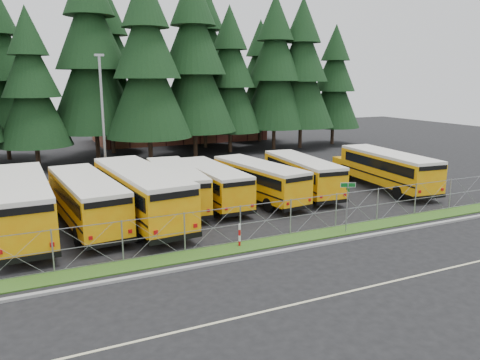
# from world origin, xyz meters

# --- Properties ---
(ground) EXTENTS (120.00, 120.00, 0.00)m
(ground) POSITION_xyz_m (0.00, 0.00, 0.00)
(ground) COLOR black
(ground) RESTS_ON ground
(curb) EXTENTS (50.00, 0.25, 0.12)m
(curb) POSITION_xyz_m (0.00, -3.10, 0.06)
(curb) COLOR gray
(curb) RESTS_ON ground
(grass_verge) EXTENTS (50.00, 1.40, 0.06)m
(grass_verge) POSITION_xyz_m (0.00, -1.70, 0.03)
(grass_verge) COLOR #214313
(grass_verge) RESTS_ON ground
(road_lane_line) EXTENTS (50.00, 0.12, 0.01)m
(road_lane_line) POSITION_xyz_m (0.00, -8.00, 0.01)
(road_lane_line) COLOR beige
(road_lane_line) RESTS_ON ground
(chainlink_fence) EXTENTS (44.00, 0.10, 2.00)m
(chainlink_fence) POSITION_xyz_m (0.00, -1.00, 1.00)
(chainlink_fence) COLOR #92959A
(chainlink_fence) RESTS_ON ground
(brick_building) EXTENTS (22.00, 10.00, 6.00)m
(brick_building) POSITION_xyz_m (6.00, 40.00, 3.00)
(brick_building) COLOR brown
(brick_building) RESTS_ON ground
(bus_0) EXTENTS (3.18, 12.19, 3.18)m
(bus_0) POSITION_xyz_m (-14.16, 5.16, 1.59)
(bus_0) COLOR orange
(bus_0) RESTS_ON ground
(bus_1) EXTENTS (3.68, 11.31, 2.91)m
(bus_1) POSITION_xyz_m (-10.82, 5.25, 1.46)
(bus_1) COLOR orange
(bus_1) RESTS_ON ground
(bus_2) EXTENTS (3.98, 12.41, 3.20)m
(bus_2) POSITION_xyz_m (-7.83, 4.97, 1.60)
(bus_2) COLOR orange
(bus_2) RESTS_ON ground
(bus_3) EXTENTS (3.33, 10.53, 2.72)m
(bus_3) POSITION_xyz_m (-4.94, 7.14, 1.36)
(bus_3) COLOR orange
(bus_3) RESTS_ON ground
(bus_4) EXTENTS (2.50, 10.01, 2.62)m
(bus_4) POSITION_xyz_m (-2.58, 6.89, 1.31)
(bus_4) COLOR orange
(bus_4) RESTS_ON ground
(bus_5) EXTENTS (3.65, 10.31, 2.65)m
(bus_5) POSITION_xyz_m (0.71, 6.43, 1.32)
(bus_5) COLOR orange
(bus_5) RESTS_ON ground
(bus_6) EXTENTS (3.32, 10.36, 2.67)m
(bus_6) POSITION_xyz_m (4.51, 6.81, 1.34)
(bus_6) COLOR orange
(bus_6) RESTS_ON ground
(bus_east) EXTENTS (3.59, 11.13, 2.87)m
(bus_east) POSITION_xyz_m (11.19, 5.32, 1.43)
(bus_east) COLOR orange
(bus_east) RESTS_ON ground
(street_sign) EXTENTS (0.78, 0.52, 2.81)m
(street_sign) POSITION_xyz_m (2.00, -1.94, 2.03)
(street_sign) COLOR #92959A
(street_sign) RESTS_ON ground
(striped_bollard) EXTENTS (0.11, 0.11, 1.20)m
(striped_bollard) POSITION_xyz_m (-4.29, -1.52, 0.60)
(striped_bollard) COLOR #B20C0C
(striped_bollard) RESTS_ON ground
(light_standard) EXTENTS (0.70, 0.35, 10.14)m
(light_standard) POSITION_xyz_m (-7.92, 15.85, 5.50)
(light_standard) COLOR #92959A
(light_standard) RESTS_ON ground
(conifer_2) EXTENTS (6.65, 6.65, 14.71)m
(conifer_2) POSITION_xyz_m (-12.58, 25.49, 7.35)
(conifer_2) COLOR black
(conifer_2) RESTS_ON ground
(conifer_3) EXTENTS (9.18, 9.18, 20.31)m
(conifer_3) POSITION_xyz_m (-6.75, 27.90, 10.16)
(conifer_3) COLOR black
(conifer_3) RESTS_ON ground
(conifer_4) EXTENTS (8.31, 8.31, 18.39)m
(conifer_4) POSITION_xyz_m (-2.40, 23.25, 9.19)
(conifer_4) COLOR black
(conifer_4) RESTS_ON ground
(conifer_5) EXTENTS (8.71, 8.71, 19.26)m
(conifer_5) POSITION_xyz_m (3.02, 25.31, 9.63)
(conifer_5) COLOR black
(conifer_5) RESTS_ON ground
(conifer_6) EXTENTS (7.34, 7.34, 16.23)m
(conifer_6) POSITION_xyz_m (7.95, 27.23, 8.11)
(conifer_6) COLOR black
(conifer_6) RESTS_ON ground
(conifer_7) EXTENTS (8.05, 8.05, 17.81)m
(conifer_7) POSITION_xyz_m (13.53, 26.93, 8.90)
(conifer_7) COLOR black
(conifer_7) RESTS_ON ground
(conifer_8) EXTENTS (7.97, 7.97, 17.62)m
(conifer_8) POSITION_xyz_m (17.04, 26.64, 8.81)
(conifer_8) COLOR black
(conifer_8) RESTS_ON ground
(conifer_9) EXTENTS (6.74, 6.74, 14.92)m
(conifer_9) POSITION_xyz_m (22.61, 27.71, 7.46)
(conifer_9) COLOR black
(conifer_9) RESTS_ON ground
(conifer_10) EXTENTS (8.09, 8.09, 17.88)m
(conifer_10) POSITION_xyz_m (-15.16, 32.52, 8.94)
(conifer_10) COLOR black
(conifer_10) RESTS_ON ground
(conifer_11) EXTENTS (8.27, 8.27, 18.29)m
(conifer_11) POSITION_xyz_m (-4.43, 32.08, 9.14)
(conifer_11) COLOR black
(conifer_11) RESTS_ON ground
(conifer_12) EXTENTS (8.87, 8.87, 19.63)m
(conifer_12) POSITION_xyz_m (6.63, 31.75, 9.81)
(conifer_12) COLOR black
(conifer_12) RESTS_ON ground
(conifer_13) EXTENTS (7.15, 7.15, 15.81)m
(conifer_13) POSITION_xyz_m (15.37, 34.08, 7.90)
(conifer_13) COLOR black
(conifer_13) RESTS_ON ground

